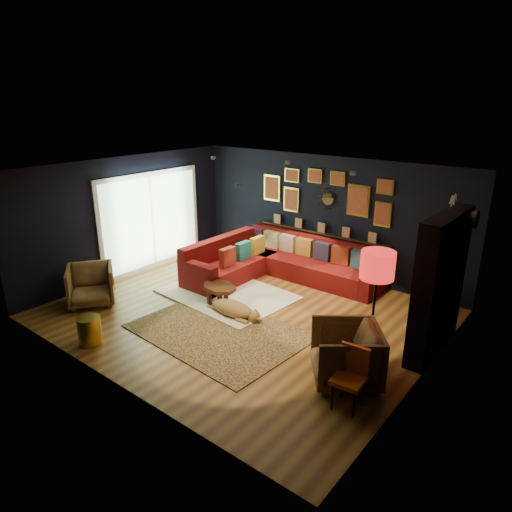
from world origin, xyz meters
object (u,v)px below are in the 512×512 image
Objects in this scene: sectional at (275,263)px; pouf at (237,269)px; armchair_left at (91,283)px; orange_chair at (351,372)px; coffee_table at (219,289)px; dog at (232,306)px; floor_lamp at (377,270)px; gold_stool at (89,330)px; armchair_right at (346,352)px.

sectional is 0.85m from pouf.
armchair_left is 1.02× the size of orange_chair.
armchair_left reaches higher than orange_chair.
coffee_table is (0.01, -1.81, 0.01)m from sectional.
coffee_table reaches higher than dog.
orange_chair is 1.50m from floor_lamp.
gold_stool is 4.18m from orange_chair.
pouf is (-0.68, 1.30, -0.14)m from coffee_table.
floor_lamp is (-0.24, 1.10, 1.00)m from orange_chair.
armchair_left is (-1.94, -3.28, 0.10)m from sectional.
armchair_left is 0.48× the size of floor_lamp.
orange_chair is (3.34, -1.14, 0.15)m from coffee_table.
floor_lamp is (3.78, -1.35, 1.29)m from pouf.
orange_chair is at bearing -3.30° from armchair_right.
floor_lamp is (3.75, 2.30, 1.25)m from gold_stool.
sectional is at bearing 134.26° from orange_chair.
sectional reaches higher than orange_chair.
coffee_table is 3.12m from armchair_right.
sectional is at bearing 4.27° from armchair_left.
gold_stool is at bearing -104.02° from armchair_right.
pouf is 0.58× the size of orange_chair.
armchair_right is at bearing 24.01° from gold_stool.
sectional reaches higher than armchair_left.
armchair_left reaches higher than coffee_table.
pouf is at bearing 126.66° from dog.
dog is at bearing 157.14° from orange_chair.
sectional is at bearing 102.89° from dog.
orange_chair is 0.47× the size of floor_lamp.
dog is (-2.53, 0.51, -0.25)m from armchair_right.
gold_stool reaches higher than dog.
coffee_table is at bearing -89.55° from sectional.
dog is (2.46, 1.27, -0.21)m from armchair_left.
gold_stool is (0.03, -3.65, 0.04)m from pouf.
sectional is 3.96m from armchair_right.
coffee_table is at bearing -18.23° from armchair_left.
orange_chair reaches higher than dog.
gold_stool is (1.30, -0.88, -0.19)m from armchair_left.
sectional is at bearing 81.35° from gold_stool.
armchair_right is (3.05, -2.52, 0.13)m from sectional.
gold_stool is (-3.69, -1.64, -0.23)m from armchair_right.
armchair_right is 1.22m from floor_lamp.
floor_lamp is at bearing -39.46° from armchair_left.
pouf is (-0.66, -0.51, -0.13)m from sectional.
armchair_right reaches higher than orange_chair.
orange_chair is at bearing -18.85° from coffee_table.
armchair_left is 1.58m from gold_stool.
orange_chair is (5.29, 0.33, 0.06)m from armchair_left.
floor_lamp reaches higher than orange_chair.
gold_stool is 0.56× the size of orange_chair.
armchair_left is (-1.27, -2.77, 0.23)m from pouf.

